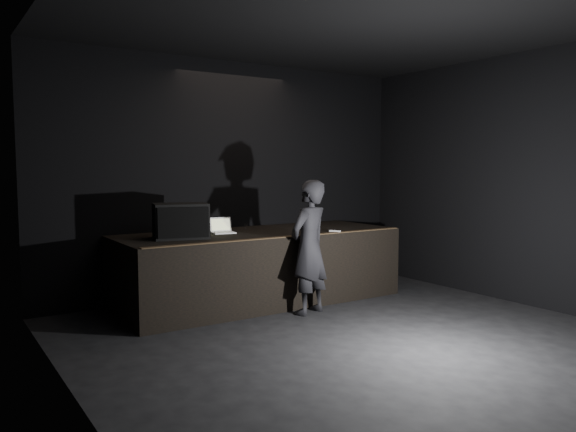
{
  "coord_description": "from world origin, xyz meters",
  "views": [
    {
      "loc": [
        -3.99,
        -4.13,
        1.92
      ],
      "look_at": [
        0.21,
        2.3,
        1.25
      ],
      "focal_mm": 35.0,
      "sensor_mm": 36.0,
      "label": 1
    }
  ],
  "objects_px": {
    "beer_can": "(187,233)",
    "stage_riser": "(259,266)",
    "person": "(309,247)",
    "laptop": "(222,229)",
    "stage_monitor": "(181,221)"
  },
  "relations": [
    {
      "from": "beer_can",
      "to": "stage_riser",
      "type": "bearing_deg",
      "value": 10.64
    },
    {
      "from": "stage_riser",
      "to": "beer_can",
      "type": "xyz_separation_m",
      "value": [
        -1.18,
        -0.22,
        0.58
      ]
    },
    {
      "from": "person",
      "to": "laptop",
      "type": "bearing_deg",
      "value": -77.49
    },
    {
      "from": "stage_riser",
      "to": "beer_can",
      "type": "distance_m",
      "value": 1.33
    },
    {
      "from": "beer_can",
      "to": "person",
      "type": "relative_size",
      "value": 0.09
    },
    {
      "from": "laptop",
      "to": "person",
      "type": "bearing_deg",
      "value": -49.67
    },
    {
      "from": "stage_monitor",
      "to": "person",
      "type": "distance_m",
      "value": 1.69
    },
    {
      "from": "laptop",
      "to": "person",
      "type": "xyz_separation_m",
      "value": [
        0.7,
        -1.12,
        -0.18
      ]
    },
    {
      "from": "stage_riser",
      "to": "laptop",
      "type": "bearing_deg",
      "value": 161.05
    },
    {
      "from": "stage_monitor",
      "to": "beer_can",
      "type": "distance_m",
      "value": 0.2
    },
    {
      "from": "stage_monitor",
      "to": "laptop",
      "type": "relative_size",
      "value": 2.26
    },
    {
      "from": "stage_monitor",
      "to": "laptop",
      "type": "xyz_separation_m",
      "value": [
        0.72,
        0.26,
        -0.17
      ]
    },
    {
      "from": "stage_riser",
      "to": "stage_monitor",
      "type": "xyz_separation_m",
      "value": [
        -1.21,
        -0.09,
        0.73
      ]
    },
    {
      "from": "beer_can",
      "to": "stage_monitor",
      "type": "bearing_deg",
      "value": 104.11
    },
    {
      "from": "laptop",
      "to": "beer_can",
      "type": "xyz_separation_m",
      "value": [
        -0.69,
        -0.39,
        0.02
      ]
    }
  ]
}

